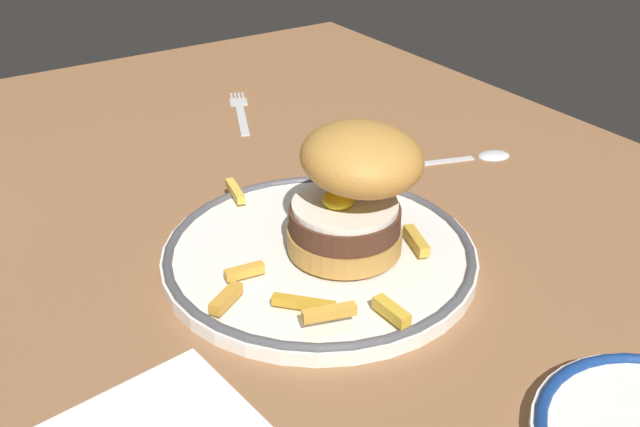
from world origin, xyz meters
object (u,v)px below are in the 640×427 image
dinner_plate (320,252)px  burger (354,188)px  fork (240,111)px  spoon (481,155)px

dinner_plate → burger: (1.81, 2.03, 6.28)cm
fork → spoon: spoon is taller
dinner_plate → fork: (-33.51, 9.99, -0.66)cm
dinner_plate → fork: bearing=163.4°
burger → fork: size_ratio=1.01×
fork → dinner_plate: bearing=-16.6°
dinner_plate → spoon: size_ratio=1.99×
spoon → burger: bearing=-69.1°
dinner_plate → burger: 6.85cm
dinner_plate → burger: size_ratio=1.89×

